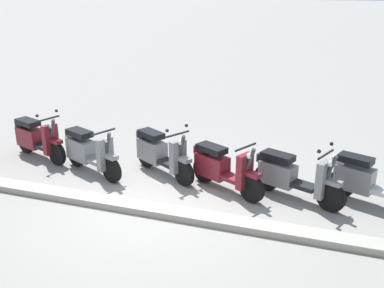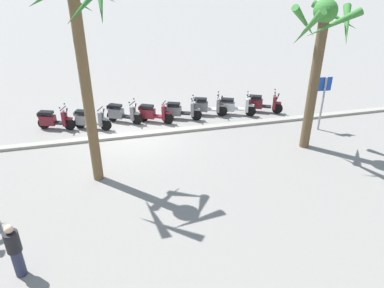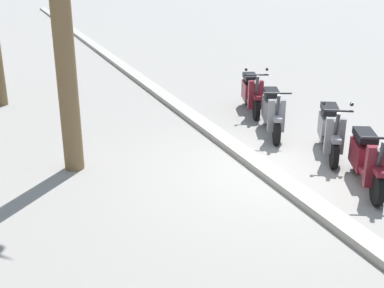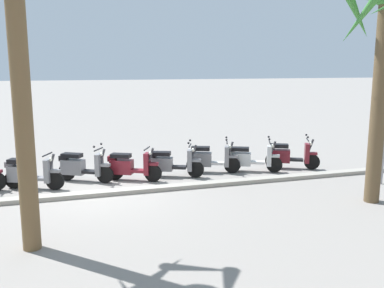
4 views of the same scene
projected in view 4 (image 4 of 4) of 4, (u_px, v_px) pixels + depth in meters
ground_plane at (100, 193)px, 11.67m from camera, size 200.00×200.00×0.00m
curb_strip at (100, 193)px, 11.42m from camera, size 60.00×0.36×0.12m
scooter_maroon_mid_centre at (288, 155)px, 14.38m from camera, size 1.68×0.94×1.17m
scooter_silver_last_in_row at (249, 158)px, 13.97m from camera, size 1.73×0.94×1.17m
scooter_grey_mid_rear at (209, 159)px, 13.83m from camera, size 1.68×0.84×1.17m
scooter_grey_lead_nearest at (171, 163)px, 13.29m from camera, size 1.72×0.89×1.17m
scooter_maroon_second_in_line at (130, 166)px, 12.85m from camera, size 1.58×0.93×1.04m
scooter_grey_mid_front at (81, 167)px, 12.76m from camera, size 1.59×1.01×1.17m
scooter_grey_far_back at (29, 173)px, 11.96m from camera, size 1.64×0.89×1.04m
crossing_sign at (384, 134)px, 12.32m from camera, size 0.60×0.14×2.40m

